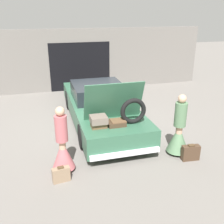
% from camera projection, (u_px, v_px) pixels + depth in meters
% --- Properties ---
extents(ground_plane, '(40.00, 40.00, 0.00)m').
position_uv_depth(ground_plane, '(101.00, 122.00, 8.91)').
color(ground_plane, slate).
extents(garage_wall_back, '(12.00, 0.14, 2.80)m').
position_uv_depth(garage_wall_back, '(80.00, 60.00, 12.12)').
color(garage_wall_back, slate).
rests_on(garage_wall_back, ground_plane).
extents(car, '(1.92, 5.40, 1.82)m').
position_uv_depth(car, '(100.00, 106.00, 8.71)').
color(car, '#336047').
rests_on(car, ground_plane).
extents(person_left, '(0.53, 0.53, 1.60)m').
position_uv_depth(person_left, '(63.00, 148.00, 6.03)').
color(person_left, tan).
rests_on(person_left, ground_plane).
extents(person_right, '(0.58, 0.58, 1.63)m').
position_uv_depth(person_right, '(179.00, 133.00, 6.77)').
color(person_right, tan).
rests_on(person_right, ground_plane).
extents(suitcase_beside_left_person, '(0.40, 0.20, 0.37)m').
position_uv_depth(suitcase_beside_left_person, '(61.00, 175.00, 5.77)').
color(suitcase_beside_left_person, '#8C7259').
rests_on(suitcase_beside_left_person, ground_plane).
extents(suitcase_beside_right_person, '(0.46, 0.21, 0.43)m').
position_uv_depth(suitcase_beside_right_person, '(191.00, 153.00, 6.60)').
color(suitcase_beside_right_person, '#473323').
rests_on(suitcase_beside_right_person, ground_plane).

